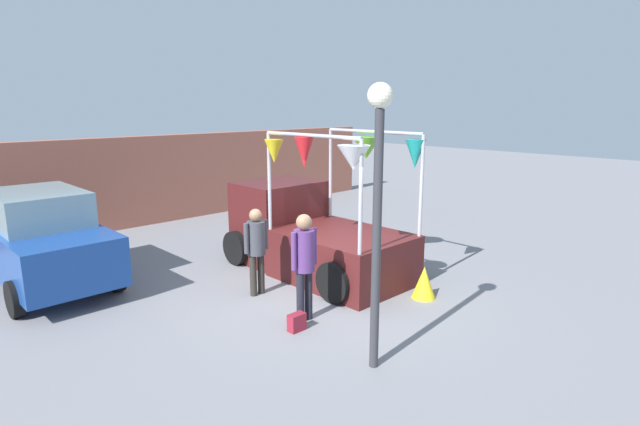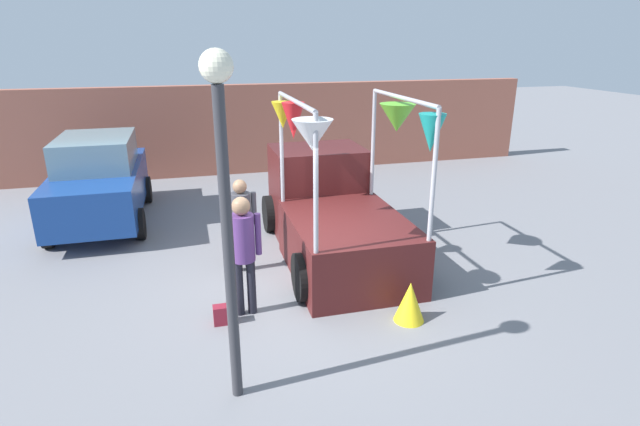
{
  "view_description": "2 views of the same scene",
  "coord_description": "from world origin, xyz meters",
  "px_view_note": "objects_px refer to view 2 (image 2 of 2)",
  "views": [
    {
      "loc": [
        -6.21,
        -6.24,
        3.51
      ],
      "look_at": [
        -0.08,
        0.11,
        1.57
      ],
      "focal_mm": 28.0,
      "sensor_mm": 36.0,
      "label": 1
    },
    {
      "loc": [
        -1.67,
        -7.08,
        3.85
      ],
      "look_at": [
        0.34,
        0.46,
        1.11
      ],
      "focal_mm": 28.0,
      "sensor_mm": 36.0,
      "label": 2
    }
  ],
  "objects_px": {
    "handbag": "(223,315)",
    "folded_kite_bundle_sunflower": "(410,302)",
    "parked_car": "(99,180)",
    "person_vendor": "(241,217)",
    "person_customer": "(243,245)",
    "street_lamp": "(224,186)",
    "vendor_truck": "(331,208)"
  },
  "relations": [
    {
      "from": "handbag",
      "to": "folded_kite_bundle_sunflower",
      "type": "relative_size",
      "value": 0.47
    },
    {
      "from": "parked_car",
      "to": "person_vendor",
      "type": "xyz_separation_m",
      "value": [
        2.69,
        -3.28,
        0.05
      ]
    },
    {
      "from": "folded_kite_bundle_sunflower",
      "to": "person_customer",
      "type": "bearing_deg",
      "value": 160.24
    },
    {
      "from": "folded_kite_bundle_sunflower",
      "to": "parked_car",
      "type": "bearing_deg",
      "value": 130.77
    },
    {
      "from": "parked_car",
      "to": "person_customer",
      "type": "distance_m",
      "value": 5.4
    },
    {
      "from": "person_customer",
      "to": "folded_kite_bundle_sunflower",
      "type": "height_order",
      "value": "person_customer"
    },
    {
      "from": "street_lamp",
      "to": "folded_kite_bundle_sunflower",
      "type": "bearing_deg",
      "value": 20.32
    },
    {
      "from": "handbag",
      "to": "folded_kite_bundle_sunflower",
      "type": "height_order",
      "value": "folded_kite_bundle_sunflower"
    },
    {
      "from": "vendor_truck",
      "to": "person_vendor",
      "type": "relative_size",
      "value": 2.49
    },
    {
      "from": "person_vendor",
      "to": "handbag",
      "type": "height_order",
      "value": "person_vendor"
    },
    {
      "from": "parked_car",
      "to": "handbag",
      "type": "distance_m",
      "value": 5.48
    },
    {
      "from": "vendor_truck",
      "to": "handbag",
      "type": "height_order",
      "value": "vendor_truck"
    },
    {
      "from": "person_customer",
      "to": "street_lamp",
      "type": "bearing_deg",
      "value": -100.3
    },
    {
      "from": "person_customer",
      "to": "street_lamp",
      "type": "distance_m",
      "value": 2.25
    },
    {
      "from": "vendor_truck",
      "to": "handbag",
      "type": "distance_m",
      "value": 3.14
    },
    {
      "from": "street_lamp",
      "to": "folded_kite_bundle_sunflower",
      "type": "relative_size",
      "value": 6.29
    },
    {
      "from": "vendor_truck",
      "to": "folded_kite_bundle_sunflower",
      "type": "height_order",
      "value": "vendor_truck"
    },
    {
      "from": "parked_car",
      "to": "person_customer",
      "type": "height_order",
      "value": "parked_car"
    },
    {
      "from": "vendor_truck",
      "to": "person_customer",
      "type": "distance_m",
      "value": 2.68
    },
    {
      "from": "vendor_truck",
      "to": "folded_kite_bundle_sunflower",
      "type": "bearing_deg",
      "value": -81.88
    },
    {
      "from": "parked_car",
      "to": "person_customer",
      "type": "relative_size",
      "value": 2.22
    },
    {
      "from": "person_customer",
      "to": "handbag",
      "type": "bearing_deg",
      "value": -150.26
    },
    {
      "from": "folded_kite_bundle_sunflower",
      "to": "person_vendor",
      "type": "bearing_deg",
      "value": 132.73
    },
    {
      "from": "vendor_truck",
      "to": "handbag",
      "type": "xyz_separation_m",
      "value": [
        -2.2,
        -2.12,
        -0.71
      ]
    },
    {
      "from": "street_lamp",
      "to": "folded_kite_bundle_sunflower",
      "type": "xyz_separation_m",
      "value": [
        2.56,
        0.95,
        -2.18
      ]
    },
    {
      "from": "vendor_truck",
      "to": "street_lamp",
      "type": "bearing_deg",
      "value": -120.59
    },
    {
      "from": "person_customer",
      "to": "street_lamp",
      "type": "xyz_separation_m",
      "value": [
        -0.32,
        -1.75,
        1.38
      ]
    },
    {
      "from": "vendor_truck",
      "to": "parked_car",
      "type": "height_order",
      "value": "vendor_truck"
    },
    {
      "from": "street_lamp",
      "to": "handbag",
      "type": "bearing_deg",
      "value": 91.17
    },
    {
      "from": "person_customer",
      "to": "handbag",
      "type": "height_order",
      "value": "person_customer"
    },
    {
      "from": "person_customer",
      "to": "vendor_truck",
      "type": "bearing_deg",
      "value": 46.01
    },
    {
      "from": "person_vendor",
      "to": "folded_kite_bundle_sunflower",
      "type": "relative_size",
      "value": 2.74
    }
  ]
}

